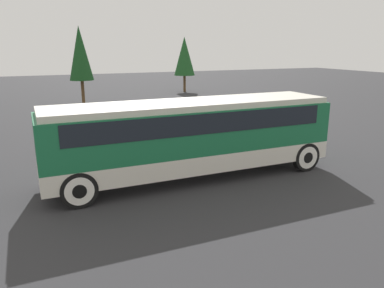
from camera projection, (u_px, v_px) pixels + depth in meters
ground_plane at (192, 177)px, 14.78m from camera, size 120.00×120.00×0.00m
tour_bus at (194, 132)px, 14.36m from camera, size 11.19×2.65×3.02m
parked_car_near at (158, 121)px, 22.10m from camera, size 4.28×1.83×1.50m
parked_car_mid at (239, 121)px, 22.13m from camera, size 4.41×1.91×1.42m
tree_left at (184, 56)px, 41.70m from camera, size 2.32×2.32×6.08m
tree_center at (80, 53)px, 32.44m from camera, size 2.08×2.08×6.78m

